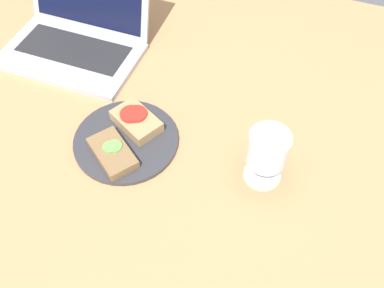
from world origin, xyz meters
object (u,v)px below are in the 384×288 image
laptop (77,30)px  wine_glass (268,150)px  sandwich_with_tomato (136,120)px  sandwich_with_cucumber (112,153)px  plate (126,141)px

laptop → wine_glass: bearing=-22.4°
laptop → sandwich_with_tomato: bearing=-38.1°
sandwich_with_tomato → sandwich_with_cucumber: (-0.97, -9.45, -0.39)cm
sandwich_with_cucumber → laptop: 38.36cm
sandwich_with_tomato → sandwich_with_cucumber: sandwich_with_tomato is taller
plate → laptop: laptop is taller
sandwich_with_tomato → sandwich_with_cucumber: 9.51cm
sandwich_with_tomato → sandwich_with_cucumber: bearing=-95.8°
sandwich_with_cucumber → sandwich_with_tomato: bearing=84.2°
laptop → plate: bearing=-44.7°
plate → laptop: size_ratio=0.66×
wine_glass → laptop: laptop is taller
plate → sandwich_with_cucumber: sandwich_with_cucumber is taller
plate → sandwich_with_cucumber: size_ratio=1.74×
laptop → sandwich_with_cucumber: bearing=-50.2°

